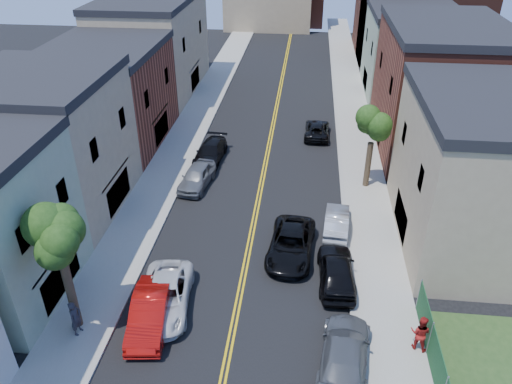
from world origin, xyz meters
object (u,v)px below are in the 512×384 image
(white_pickup, at_px, (165,296))
(pedestrian_right, at_px, (420,333))
(black_suv_lane, at_px, (291,244))
(black_car_left, at_px, (210,152))
(black_car_right, at_px, (337,270))
(silver_car_right, at_px, (337,221))
(pedestrian_left, at_px, (76,318))
(red_sedan, at_px, (150,312))
(dark_car_right_far, at_px, (317,130))
(grey_car_right, at_px, (345,353))
(grey_car_left, at_px, (197,177))

(white_pickup, height_order, pedestrian_right, pedestrian_right)
(black_suv_lane, bearing_deg, black_car_left, 125.59)
(black_car_right, xyz_separation_m, silver_car_right, (0.18, 5.15, -0.14))
(pedestrian_left, bearing_deg, red_sedan, -62.38)
(black_car_right, xyz_separation_m, dark_car_right_far, (-1.12, 20.09, -0.20))
(grey_car_right, height_order, pedestrian_left, pedestrian_left)
(black_suv_lane, bearing_deg, white_pickup, -136.20)
(grey_car_left, height_order, pedestrian_right, pedestrian_right)
(black_car_right, relative_size, pedestrian_right, 2.58)
(dark_car_right_far, height_order, pedestrian_left, pedestrian_left)
(black_car_right, bearing_deg, dark_car_right_far, -88.68)
(grey_car_left, xyz_separation_m, silver_car_right, (10.35, -4.80, -0.09))
(white_pickup, relative_size, silver_car_right, 1.28)
(black_car_right, distance_m, silver_car_right, 5.15)
(silver_car_right, xyz_separation_m, pedestrian_left, (-13.15, -10.51, 0.41))
(black_suv_lane, bearing_deg, silver_car_right, 49.71)
(red_sedan, distance_m, black_car_right, 10.47)
(red_sedan, relative_size, silver_car_right, 1.16)
(black_car_right, height_order, silver_car_right, black_car_right)
(grey_car_left, distance_m, pedestrian_right, 20.10)
(black_suv_lane, bearing_deg, pedestrian_right, -41.92)
(grey_car_left, distance_m, silver_car_right, 11.41)
(silver_car_right, xyz_separation_m, black_suv_lane, (-2.86, -2.89, 0.07))
(silver_car_right, xyz_separation_m, pedestrian_right, (3.60, -9.67, 0.41))
(red_sedan, distance_m, pedestrian_right, 13.33)
(grey_car_left, xyz_separation_m, black_car_left, (0.22, 4.33, -0.06))
(grey_car_left, xyz_separation_m, pedestrian_left, (-2.80, -15.31, 0.32))
(grey_car_left, height_order, black_suv_lane, grey_car_left)
(white_pickup, distance_m, black_car_right, 9.61)
(dark_car_right_far, bearing_deg, grey_car_right, 94.56)
(dark_car_right_far, distance_m, black_suv_lane, 17.90)
(dark_car_right_far, bearing_deg, pedestrian_left, 66.72)
(grey_car_left, relative_size, grey_car_right, 0.86)
(black_car_right, distance_m, pedestrian_right, 5.90)
(grey_car_right, bearing_deg, pedestrian_left, 5.34)
(white_pickup, height_order, grey_car_right, grey_car_right)
(pedestrian_left, bearing_deg, black_car_left, 1.62)
(grey_car_left, distance_m, dark_car_right_far, 13.59)
(red_sedan, xyz_separation_m, dark_car_right_far, (8.43, 24.39, -0.18))
(grey_car_right, distance_m, dark_car_right_far, 25.96)
(black_suv_lane, bearing_deg, grey_car_right, -66.07)
(red_sedan, height_order, pedestrian_right, pedestrian_right)
(black_car_left, bearing_deg, grey_car_left, -88.74)
(dark_car_right_far, bearing_deg, white_pickup, 72.59)
(white_pickup, xyz_separation_m, silver_car_right, (9.30, 8.17, -0.06))
(grey_car_left, xyz_separation_m, pedestrian_right, (13.95, -14.47, 0.32))
(black_car_left, xyz_separation_m, silver_car_right, (10.12, -9.13, -0.03))
(dark_car_right_far, bearing_deg, grey_car_left, 49.95)
(black_car_left, height_order, silver_car_right, black_car_left)
(red_sedan, relative_size, dark_car_right_far, 1.07)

